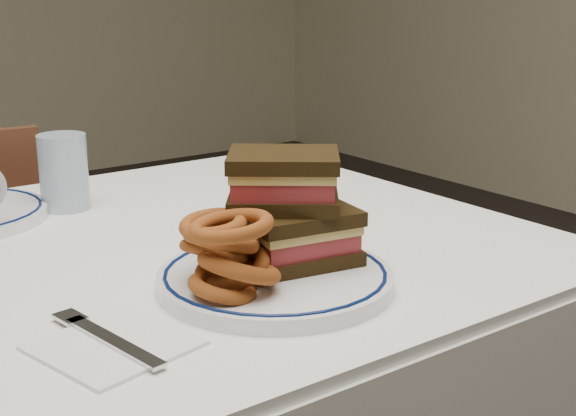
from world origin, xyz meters
TOP-DOWN VIEW (x-y plane):
  - dining_table at (0.00, 0.00)m, footprint 1.27×0.87m
  - main_plate at (0.17, -0.22)m, footprint 0.28×0.28m
  - reuben_sandwich at (0.21, -0.20)m, footprint 0.17×0.16m
  - onion_rings_main at (0.10, -0.22)m, footprint 0.11×0.13m
  - ketchup_ramekin at (0.16, -0.13)m, footprint 0.06×0.06m
  - water_glass at (0.10, 0.25)m, footprint 0.07×0.07m
  - napkin_fork at (-0.05, -0.25)m, footprint 0.16×0.18m

SIDE VIEW (x-z plane):
  - dining_table at x=0.00m, z-range 0.27..1.02m
  - napkin_fork at x=-0.05m, z-range 0.75..0.76m
  - main_plate at x=0.17m, z-range 0.75..0.77m
  - ketchup_ramekin at x=0.16m, z-range 0.77..0.80m
  - water_glass at x=0.10m, z-range 0.75..0.87m
  - onion_rings_main at x=0.10m, z-range 0.76..0.86m
  - reuben_sandwich at x=0.21m, z-range 0.77..0.90m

